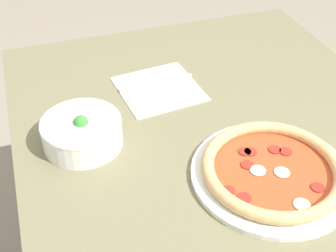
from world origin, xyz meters
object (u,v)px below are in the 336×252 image
fork (163,93)px  bowl (82,131)px  pizza (272,171)px  knife (159,82)px

fork → bowl: bearing=25.1°
pizza → bowl: size_ratio=1.86×
pizza → bowl: 0.40m
pizza → fork: size_ratio=1.82×
bowl → knife: bearing=-52.6°
knife → pizza: bearing=102.3°
pizza → knife: 0.41m
fork → knife: 0.05m
pizza → bowl: (0.22, 0.34, 0.02)m
pizza → bowl: bowl is taller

